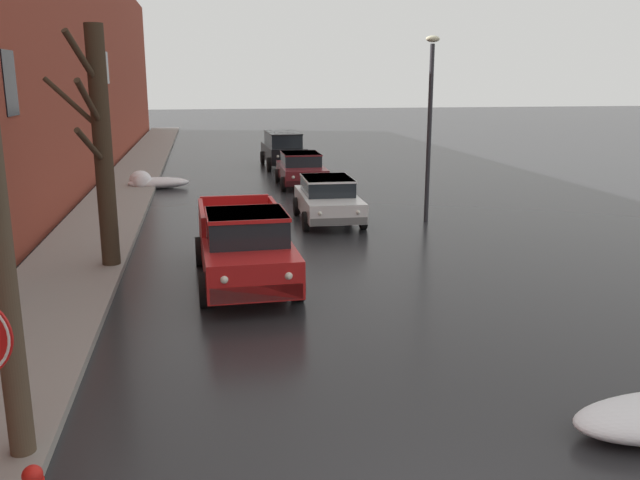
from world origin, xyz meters
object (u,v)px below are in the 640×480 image
Objects in this scene: pickup_truck_red_approaching_near_lane at (245,245)px; sedan_maroon_parked_kerbside_mid at (301,169)px; sedan_white_parked_kerbside_close at (328,198)px; street_lamp_post at (430,120)px; bare_tree_second_along_sidewalk at (101,147)px; suv_black_parked_far_down_block at (283,148)px.

pickup_truck_red_approaching_near_lane reaches higher than sedan_maroon_parked_kerbside_mid.
sedan_white_parked_kerbside_close and sedan_maroon_parked_kerbside_mid have the same top height.
pickup_truck_red_approaching_near_lane is at bearing -103.70° from sedan_maroon_parked_kerbside_mid.
sedan_maroon_parked_kerbside_mid is 8.94m from street_lamp_post.
street_lamp_post reaches higher than sedan_maroon_parked_kerbside_mid.
sedan_maroon_parked_kerbside_mid is at bearing 76.30° from pickup_truck_red_approaching_near_lane.
street_lamp_post is at bearing 23.20° from bare_tree_second_along_sidewalk.
pickup_truck_red_approaching_near_lane is 1.29× the size of sedan_white_parked_kerbside_close.
sedan_white_parked_kerbside_close is at bearing -91.02° from suv_black_parked_far_down_block.
sedan_white_parked_kerbside_close is 7.43m from sedan_maroon_parked_kerbside_mid.
sedan_maroon_parked_kerbside_mid is at bearing 61.82° from bare_tree_second_along_sidewalk.
pickup_truck_red_approaching_near_lane is at bearing -137.92° from street_lamp_post.
pickup_truck_red_approaching_near_lane is 1.30× the size of sedan_maroon_parked_kerbside_mid.
bare_tree_second_along_sidewalk is 4.10m from pickup_truck_red_approaching_near_lane.
sedan_white_parked_kerbside_close is at bearing 63.71° from pickup_truck_red_approaching_near_lane.
sedan_white_parked_kerbside_close is at bearing 36.84° from bare_tree_second_along_sidewalk.
sedan_maroon_parked_kerbside_mid is (3.34, 13.70, -0.13)m from pickup_truck_red_approaching_near_lane.
pickup_truck_red_approaching_near_lane is (3.15, -1.60, -2.09)m from bare_tree_second_along_sidewalk.
street_lamp_post is (9.36, 4.01, 0.28)m from bare_tree_second_along_sidewalk.
street_lamp_post reaches higher than sedan_white_parked_kerbside_close.
sedan_white_parked_kerbside_close is 13.94m from suv_black_parked_far_down_block.
suv_black_parked_far_down_block reaches higher than sedan_maroon_parked_kerbside_mid.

